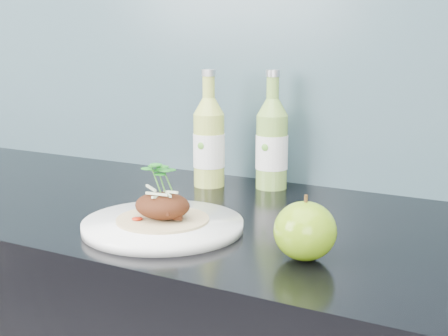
{
  "coord_description": "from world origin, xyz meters",
  "views": [
    {
      "loc": [
        0.54,
        0.77,
        1.21
      ],
      "look_at": [
        0.06,
        1.63,
        1.0
      ],
      "focal_mm": 50.0,
      "sensor_mm": 36.0,
      "label": 1
    }
  ],
  "objects_px": {
    "dinner_plate": "(163,225)",
    "cider_bottle_left": "(209,142)",
    "cider_bottle_right": "(272,144)",
    "green_apple": "(305,231)"
  },
  "relations": [
    {
      "from": "dinner_plate",
      "to": "green_apple",
      "type": "distance_m",
      "value": 0.25
    },
    {
      "from": "cider_bottle_left",
      "to": "cider_bottle_right",
      "type": "relative_size",
      "value": 1.0
    },
    {
      "from": "dinner_plate",
      "to": "cider_bottle_left",
      "type": "height_order",
      "value": "cider_bottle_left"
    },
    {
      "from": "dinner_plate",
      "to": "cider_bottle_left",
      "type": "relative_size",
      "value": 1.14
    },
    {
      "from": "cider_bottle_left",
      "to": "cider_bottle_right",
      "type": "distance_m",
      "value": 0.13
    },
    {
      "from": "dinner_plate",
      "to": "cider_bottle_right",
      "type": "xyz_separation_m",
      "value": [
        0.03,
        0.35,
        0.08
      ]
    },
    {
      "from": "dinner_plate",
      "to": "cider_bottle_right",
      "type": "height_order",
      "value": "cider_bottle_right"
    },
    {
      "from": "cider_bottle_left",
      "to": "cider_bottle_right",
      "type": "xyz_separation_m",
      "value": [
        0.12,
        0.05,
        0.0
      ]
    },
    {
      "from": "cider_bottle_right",
      "to": "green_apple",
      "type": "bearing_deg",
      "value": -59.98
    },
    {
      "from": "dinner_plate",
      "to": "cider_bottle_right",
      "type": "bearing_deg",
      "value": 84.88
    }
  ]
}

